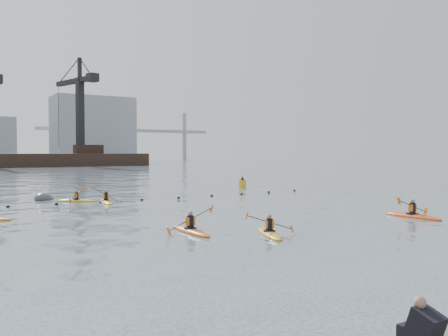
{
  "coord_description": "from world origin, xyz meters",
  "views": [
    {
      "loc": [
        -12.19,
        -10.47,
        3.61
      ],
      "look_at": [
        -0.02,
        9.14,
        2.8
      ],
      "focal_mm": 38.0,
      "sensor_mm": 36.0,
      "label": 1
    }
  ],
  "objects_px": {
    "kayaker_1": "(269,233)",
    "kayaker_3": "(106,201)",
    "kayaker_5": "(77,200)",
    "nav_buoy": "(242,184)",
    "mooring_buoy": "(44,200)",
    "kayaker_4": "(412,215)",
    "kayaker_0": "(190,230)"
  },
  "relations": [
    {
      "from": "kayaker_1",
      "to": "kayaker_5",
      "type": "distance_m",
      "value": 18.64
    },
    {
      "from": "kayaker_1",
      "to": "kayaker_3",
      "type": "xyz_separation_m",
      "value": [
        -1.97,
        16.28,
        0.0
      ]
    },
    {
      "from": "kayaker_0",
      "to": "kayaker_3",
      "type": "xyz_separation_m",
      "value": [
        0.62,
        13.89,
        -0.0
      ]
    },
    {
      "from": "kayaker_4",
      "to": "kayaker_5",
      "type": "distance_m",
      "value": 22.55
    },
    {
      "from": "mooring_buoy",
      "to": "nav_buoy",
      "type": "distance_m",
      "value": 19.07
    },
    {
      "from": "mooring_buoy",
      "to": "kayaker_0",
      "type": "bearing_deg",
      "value": -81.94
    },
    {
      "from": "kayaker_5",
      "to": "nav_buoy",
      "type": "bearing_deg",
      "value": -34.84
    },
    {
      "from": "kayaker_3",
      "to": "kayaker_4",
      "type": "distance_m",
      "value": 20.02
    },
    {
      "from": "mooring_buoy",
      "to": "kayaker_1",
      "type": "bearing_deg",
      "value": -75.99
    },
    {
      "from": "kayaker_0",
      "to": "kayaker_4",
      "type": "relative_size",
      "value": 0.95
    },
    {
      "from": "kayaker_3",
      "to": "nav_buoy",
      "type": "xyz_separation_m",
      "value": [
        15.76,
        6.21,
        0.3
      ]
    },
    {
      "from": "mooring_buoy",
      "to": "nav_buoy",
      "type": "bearing_deg",
      "value": 4.9
    },
    {
      "from": "kayaker_3",
      "to": "kayaker_5",
      "type": "bearing_deg",
      "value": 136.57
    },
    {
      "from": "kayaker_4",
      "to": "mooring_buoy",
      "type": "distance_m",
      "value": 25.63
    },
    {
      "from": "kayaker_5",
      "to": "nav_buoy",
      "type": "relative_size",
      "value": 1.93
    },
    {
      "from": "kayaker_5",
      "to": "nav_buoy",
      "type": "height_order",
      "value": "nav_buoy"
    },
    {
      "from": "nav_buoy",
      "to": "kayaker_3",
      "type": "bearing_deg",
      "value": -158.49
    },
    {
      "from": "kayaker_1",
      "to": "kayaker_3",
      "type": "height_order",
      "value": "kayaker_3"
    },
    {
      "from": "kayaker_0",
      "to": "kayaker_5",
      "type": "xyz_separation_m",
      "value": [
        -0.89,
        15.92,
        -0.01
      ]
    },
    {
      "from": "kayaker_0",
      "to": "kayaker_5",
      "type": "bearing_deg",
      "value": 93.88
    },
    {
      "from": "mooring_buoy",
      "to": "nav_buoy",
      "type": "relative_size",
      "value": 1.51
    },
    {
      "from": "kayaker_0",
      "to": "kayaker_1",
      "type": "height_order",
      "value": "kayaker_0"
    },
    {
      "from": "nav_buoy",
      "to": "kayaker_5",
      "type": "bearing_deg",
      "value": -166.39
    },
    {
      "from": "mooring_buoy",
      "to": "kayaker_4",
      "type": "bearing_deg",
      "value": -53.59
    },
    {
      "from": "kayaker_3",
      "to": "nav_buoy",
      "type": "bearing_deg",
      "value": 31.38
    },
    {
      "from": "kayaker_5",
      "to": "nav_buoy",
      "type": "xyz_separation_m",
      "value": [
        17.27,
        4.18,
        0.31
      ]
    },
    {
      "from": "kayaker_1",
      "to": "kayaker_0",
      "type": "bearing_deg",
      "value": 159.12
    },
    {
      "from": "kayaker_0",
      "to": "kayaker_1",
      "type": "xyz_separation_m",
      "value": [
        2.59,
        -2.39,
        -0.01
      ]
    },
    {
      "from": "mooring_buoy",
      "to": "nav_buoy",
      "type": "height_order",
      "value": "nav_buoy"
    },
    {
      "from": "kayaker_1",
      "to": "mooring_buoy",
      "type": "bearing_deg",
      "value": 125.87
    },
    {
      "from": "kayaker_0",
      "to": "kayaker_4",
      "type": "height_order",
      "value": "kayaker_4"
    },
    {
      "from": "kayaker_0",
      "to": "mooring_buoy",
      "type": "bearing_deg",
      "value": 98.73
    }
  ]
}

